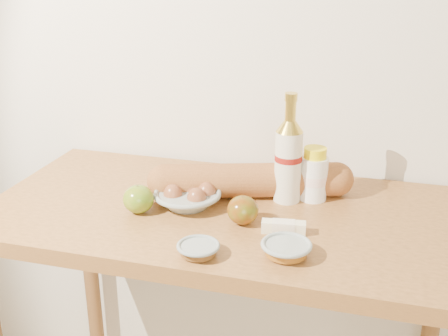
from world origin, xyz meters
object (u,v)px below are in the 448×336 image
Objects in this scene: table at (227,252)px; baguette at (251,180)px; bourbon_bottle at (288,158)px; cream_bottle at (314,176)px; egg_bowl at (188,196)px.

table is 0.19m from baguette.
baguette is at bearing 66.84° from table.
bourbon_bottle is at bearing 34.21° from table.
table is 4.27× the size of bourbon_bottle.
bourbon_bottle is 2.02× the size of cream_bottle.
table is at bearing -153.86° from cream_bottle.
baguette is at bearing -165.08° from bourbon_bottle.
cream_bottle is at bearing 37.34° from bourbon_bottle.
bourbon_bottle is 0.27m from egg_bowl.
baguette is (-0.16, -0.03, -0.02)m from cream_bottle.
egg_bowl is 0.17m from baguette.
table is at bearing -131.35° from bourbon_bottle.
table is 2.23× the size of baguette.
bourbon_bottle is (0.13, 0.09, 0.24)m from table.
baguette is (-0.09, -0.00, -0.07)m from bourbon_bottle.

